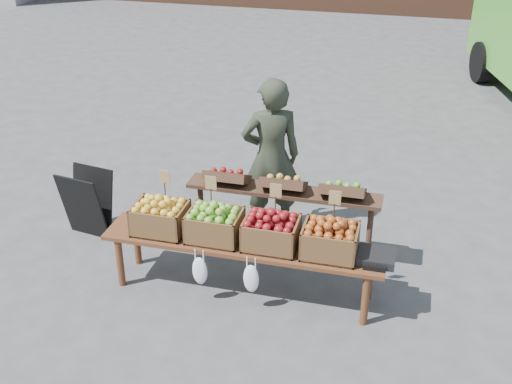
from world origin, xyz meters
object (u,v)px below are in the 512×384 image
(crate_green_apples, at_px, (330,241))
(crate_red_apples, at_px, (271,233))
(crate_golden_apples, at_px, (160,218))
(back_table, at_px, (283,213))
(display_bench, at_px, (243,267))
(vendor, at_px, (271,157))
(crate_russet_pears, at_px, (215,225))
(chalkboard_sign, at_px, (87,203))
(weighing_scale, at_px, (376,257))

(crate_green_apples, bearing_deg, crate_red_apples, 180.00)
(crate_golden_apples, bearing_deg, back_table, 34.27)
(display_bench, xyz_separation_m, crate_golden_apples, (-0.82, 0.00, 0.42))
(vendor, bearing_deg, crate_russet_pears, 54.72)
(chalkboard_sign, distance_m, crate_green_apples, 2.87)
(chalkboard_sign, bearing_deg, back_table, 12.53)
(chalkboard_sign, relative_size, crate_russet_pears, 1.58)
(crate_red_apples, bearing_deg, display_bench, 180.00)
(back_table, xyz_separation_m, crate_russet_pears, (-0.51, -0.72, 0.19))
(crate_russet_pears, bearing_deg, crate_red_apples, 0.00)
(vendor, xyz_separation_m, weighing_scale, (1.27, -1.24, -0.29))
(vendor, height_order, weighing_scale, vendor)
(back_table, relative_size, crate_russet_pears, 4.20)
(crate_russet_pears, bearing_deg, display_bench, 0.00)
(crate_green_apples, xyz_separation_m, weighing_scale, (0.42, 0.00, -0.10))
(chalkboard_sign, bearing_deg, crate_red_apples, -5.63)
(chalkboard_sign, relative_size, back_table, 0.38)
(vendor, distance_m, crate_russet_pears, 1.28)
(back_table, xyz_separation_m, crate_golden_apples, (-1.06, -0.72, 0.19))
(back_table, distance_m, weighing_scale, 1.25)
(chalkboard_sign, xyz_separation_m, crate_russet_pears, (1.68, -0.60, 0.31))
(crate_golden_apples, relative_size, crate_red_apples, 1.00)
(crate_russet_pears, height_order, crate_red_apples, same)
(weighing_scale, bearing_deg, back_table, 144.74)
(chalkboard_sign, xyz_separation_m, crate_red_apples, (2.23, -0.60, 0.31))
(display_bench, bearing_deg, crate_russet_pears, 180.00)
(display_bench, distance_m, weighing_scale, 1.29)
(chalkboard_sign, height_order, weighing_scale, chalkboard_sign)
(crate_russet_pears, relative_size, weighing_scale, 1.47)
(chalkboard_sign, xyz_separation_m, crate_green_apples, (2.78, -0.60, 0.31))
(vendor, relative_size, chalkboard_sign, 2.27)
(crate_red_apples, relative_size, weighing_scale, 1.47)
(back_table, distance_m, display_bench, 0.79)
(display_bench, distance_m, crate_russet_pears, 0.51)
(vendor, relative_size, crate_russet_pears, 3.59)
(chalkboard_sign, relative_size, weighing_scale, 2.33)
(crate_red_apples, height_order, weighing_scale, crate_red_apples)
(vendor, xyz_separation_m, crate_golden_apples, (-0.80, -1.24, -0.19))
(back_table, height_order, crate_russet_pears, back_table)
(crate_red_apples, bearing_deg, vendor, 103.52)
(crate_russet_pears, bearing_deg, vendor, 78.47)
(back_table, bearing_deg, crate_golden_apples, -145.73)
(crate_red_apples, bearing_deg, crate_golden_apples, 180.00)
(crate_golden_apples, bearing_deg, crate_green_apples, 0.00)
(back_table, distance_m, crate_green_apples, 0.95)
(crate_golden_apples, xyz_separation_m, crate_green_apples, (1.65, 0.00, 0.00))
(vendor, height_order, display_bench, vendor)
(crate_russet_pears, height_order, weighing_scale, crate_russet_pears)
(crate_golden_apples, bearing_deg, crate_red_apples, 0.00)
(back_table, bearing_deg, crate_red_apples, -86.55)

